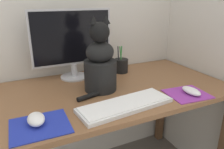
{
  "coord_description": "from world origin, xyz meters",
  "views": [
    {
      "loc": [
        -0.41,
        -1.01,
        1.18
      ],
      "look_at": [
        0.02,
        -0.11,
        0.83
      ],
      "focal_mm": 35.0,
      "sensor_mm": 36.0,
      "label": 1
    }
  ],
  "objects_px": {
    "keyboard": "(126,105)",
    "computer_mouse_left": "(36,119)",
    "computer_mouse_right": "(191,91)",
    "cat": "(100,64)",
    "pen_cup": "(121,65)",
    "monitor": "(72,41)"
  },
  "relations": [
    {
      "from": "keyboard",
      "to": "cat",
      "type": "xyz_separation_m",
      "value": [
        -0.03,
        0.23,
        0.13
      ]
    },
    {
      "from": "computer_mouse_left",
      "to": "pen_cup",
      "type": "height_order",
      "value": "pen_cup"
    },
    {
      "from": "computer_mouse_left",
      "to": "cat",
      "type": "xyz_separation_m",
      "value": [
        0.36,
        0.21,
        0.12
      ]
    },
    {
      "from": "computer_mouse_left",
      "to": "cat",
      "type": "distance_m",
      "value": 0.43
    },
    {
      "from": "keyboard",
      "to": "computer_mouse_left",
      "type": "bearing_deg",
      "value": 171.18
    },
    {
      "from": "cat",
      "to": "pen_cup",
      "type": "distance_m",
      "value": 0.33
    },
    {
      "from": "monitor",
      "to": "cat",
      "type": "xyz_separation_m",
      "value": [
        0.07,
        -0.25,
        -0.08
      ]
    },
    {
      "from": "keyboard",
      "to": "pen_cup",
      "type": "bearing_deg",
      "value": 59.15
    },
    {
      "from": "cat",
      "to": "keyboard",
      "type": "bearing_deg",
      "value": -77.52
    },
    {
      "from": "computer_mouse_right",
      "to": "pen_cup",
      "type": "relative_size",
      "value": 0.65
    },
    {
      "from": "keyboard",
      "to": "pen_cup",
      "type": "distance_m",
      "value": 0.49
    },
    {
      "from": "pen_cup",
      "to": "cat",
      "type": "bearing_deg",
      "value": -137.99
    },
    {
      "from": "computer_mouse_right",
      "to": "cat",
      "type": "relative_size",
      "value": 0.29
    },
    {
      "from": "cat",
      "to": "computer_mouse_right",
      "type": "bearing_deg",
      "value": -27.0
    },
    {
      "from": "computer_mouse_left",
      "to": "pen_cup",
      "type": "relative_size",
      "value": 0.57
    },
    {
      "from": "monitor",
      "to": "computer_mouse_right",
      "type": "height_order",
      "value": "monitor"
    },
    {
      "from": "computer_mouse_left",
      "to": "cat",
      "type": "relative_size",
      "value": 0.26
    },
    {
      "from": "keyboard",
      "to": "computer_mouse_left",
      "type": "xyz_separation_m",
      "value": [
        -0.39,
        0.02,
        0.01
      ]
    },
    {
      "from": "monitor",
      "to": "computer_mouse_left",
      "type": "distance_m",
      "value": 0.58
    },
    {
      "from": "computer_mouse_left",
      "to": "computer_mouse_right",
      "type": "relative_size",
      "value": 0.88
    },
    {
      "from": "computer_mouse_right",
      "to": "keyboard",
      "type": "bearing_deg",
      "value": 175.99
    },
    {
      "from": "computer_mouse_right",
      "to": "computer_mouse_left",
      "type": "bearing_deg",
      "value": 176.37
    }
  ]
}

